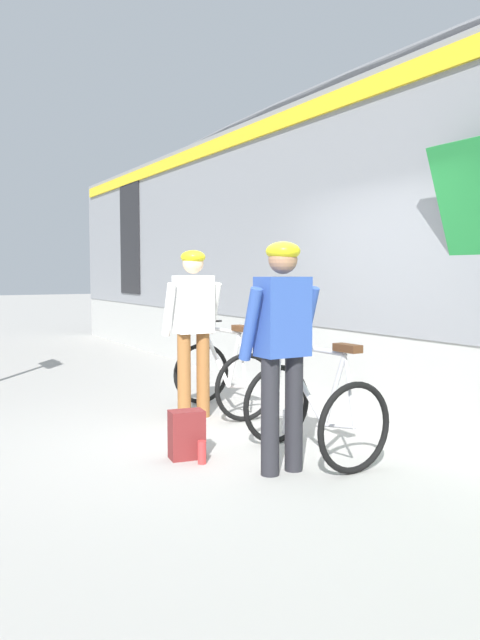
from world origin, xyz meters
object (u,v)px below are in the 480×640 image
Objects in this scene: cyclist_near_in_white at (193,318)px; water_bottle_near_the_bikes at (286,421)px; train_car at (437,237)px; backpack_on_platform at (187,434)px; bicycle_near_white at (222,376)px; cyclist_far_in_blue at (282,336)px; water_bottle_by_the_backpack at (202,452)px; bicycle_far_silver at (313,410)px.

cyclist_near_in_white reaches higher than water_bottle_near_the_bikes.
train_car is 48.52× the size of backpack_on_platform.
train_car is 11.01× the size of cyclist_near_in_white.
backpack_on_platform is at bearing -127.47° from bicycle_near_white.
cyclist_near_in_white is 0.77m from bicycle_near_white.
train_car is at bearing 22.05° from backpack_on_platform.
cyclist_far_in_blue is at bearing -105.81° from bicycle_near_white.
backpack_on_platform reaches higher than water_bottle_by_the_backpack.
cyclist_near_in_white is at bearing -166.26° from bicycle_near_white.
cyclist_near_in_white is 9.49× the size of water_bottle_by_the_backpack.
train_car is 3.55m from bicycle_far_silver.
water_bottle_by_the_backpack is (0.04, -0.20, -0.11)m from backpack_on_platform.
backpack_on_platform is 1.22m from water_bottle_near_the_bikes.
cyclist_far_in_blue is 7.92× the size of water_bottle_near_the_bikes.
water_bottle_near_the_bikes reaches higher than water_bottle_by_the_backpack.
cyclist_far_in_blue reaches higher than bicycle_near_white.
cyclist_far_in_blue is at bearing -48.82° from water_bottle_by_the_backpack.
train_car reaches higher than bicycle_near_white.
cyclist_far_in_blue is 0.82m from bicycle_far_silver.
water_bottle_near_the_bikes is (0.26, 0.79, -0.29)m from bicycle_far_silver.
cyclist_near_in_white is at bearing 67.06° from water_bottle_by_the_backpack.
water_bottle_by_the_backpack is (-3.74, -1.11, -1.87)m from train_car.
bicycle_near_white reaches higher than water_bottle_near_the_bikes.
bicycle_near_white is 4.84× the size of water_bottle_near_the_bikes.
cyclist_far_in_blue reaches higher than bicycle_far_silver.
water_bottle_near_the_bikes is at bearing -63.27° from cyclist_near_in_white.
cyclist_near_in_white is 1.00× the size of cyclist_far_in_blue.
bicycle_near_white is at bearing 169.75° from train_car.
cyclist_far_in_blue is at bearing -154.91° from bicycle_far_silver.
cyclist_near_in_white is 1.60× the size of bicycle_far_silver.
cyclist_near_in_white is at bearing 71.05° from backpack_on_platform.
cyclist_far_in_blue is at bearing -125.15° from water_bottle_near_the_bikes.
bicycle_far_silver is 2.75× the size of backpack_on_platform.
train_car is 11.01× the size of cyclist_far_in_blue.
cyclist_near_in_white is at bearing 84.31° from cyclist_far_in_blue.
bicycle_far_silver is at bearing -108.13° from water_bottle_near_the_bikes.
water_bottle_near_the_bikes is 1.24m from water_bottle_by_the_backpack.
water_bottle_by_the_backpack is at bearing -156.30° from water_bottle_near_the_bikes.
train_car is 3.26m from cyclist_near_in_white.
bicycle_far_silver is (-2.86, -1.40, -1.56)m from train_car.
cyclist_far_in_blue is 4.40× the size of backpack_on_platform.
backpack_on_platform is at bearing -117.49° from cyclist_near_in_white.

